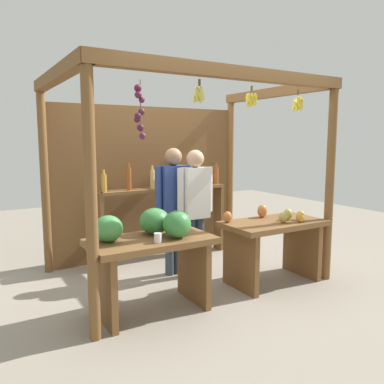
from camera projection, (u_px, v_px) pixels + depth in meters
name	position (u px, v px, depth m)	size (l,w,h in m)	color
ground_plane	(184.00, 275.00, 4.81)	(12.00, 12.00, 0.00)	gray
market_stall	(167.00, 162.00, 5.00)	(2.93, 2.06, 2.34)	brown
fruit_counter_left	(150.00, 246.00, 3.72)	(1.18, 0.66, 0.99)	brown
fruit_counter_right	(273.00, 237.00, 4.51)	(1.18, 0.64, 0.88)	brown
bottle_shelf_unit	(165.00, 202.00, 5.39)	(1.88, 0.22, 1.36)	brown
vendor_man	(174.00, 200.00, 4.73)	(0.48, 0.21, 1.56)	#3D4D5A
vendor_woman	(195.00, 202.00, 4.68)	(0.48, 0.21, 1.54)	#2F3D52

